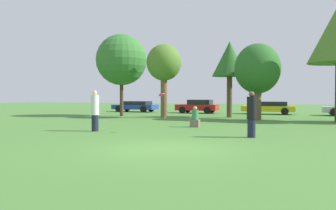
{
  "coord_description": "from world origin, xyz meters",
  "views": [
    {
      "loc": [
        3.7,
        -9.5,
        1.61
      ],
      "look_at": [
        -1.31,
        3.86,
        1.23
      ],
      "focal_mm": 35.82,
      "sensor_mm": 36.0,
      "label": 1
    }
  ],
  "objects_px": {
    "tree_2": "(230,60)",
    "tree_3": "(257,69)",
    "bystander_sitting": "(195,119)",
    "parked_car_blue": "(136,106)",
    "tree_0": "(121,60)",
    "parked_car_red": "(198,106)",
    "frisbee": "(162,95)",
    "parked_car_yellow": "(269,107)",
    "person_catcher": "(252,114)",
    "person_thrower": "(95,111)",
    "tree_1": "(164,64)"
  },
  "relations": [
    {
      "from": "tree_2",
      "to": "tree_3",
      "type": "height_order",
      "value": "tree_2"
    },
    {
      "from": "tree_2",
      "to": "tree_3",
      "type": "bearing_deg",
      "value": -41.58
    },
    {
      "from": "bystander_sitting",
      "to": "parked_car_blue",
      "type": "height_order",
      "value": "parked_car_blue"
    },
    {
      "from": "tree_0",
      "to": "parked_car_red",
      "type": "height_order",
      "value": "tree_0"
    },
    {
      "from": "frisbee",
      "to": "parked_car_yellow",
      "type": "distance_m",
      "value": 17.84
    },
    {
      "from": "tree_2",
      "to": "parked_car_blue",
      "type": "distance_m",
      "value": 12.53
    },
    {
      "from": "person_catcher",
      "to": "frisbee",
      "type": "height_order",
      "value": "person_catcher"
    },
    {
      "from": "bystander_sitting",
      "to": "tree_3",
      "type": "distance_m",
      "value": 7.68
    },
    {
      "from": "tree_0",
      "to": "parked_car_yellow",
      "type": "bearing_deg",
      "value": 32.68
    },
    {
      "from": "bystander_sitting",
      "to": "tree_3",
      "type": "xyz_separation_m",
      "value": [
        2.48,
        6.62,
        2.99
      ]
    },
    {
      "from": "person_thrower",
      "to": "bystander_sitting",
      "type": "relative_size",
      "value": 1.72
    },
    {
      "from": "person_catcher",
      "to": "bystander_sitting",
      "type": "relative_size",
      "value": 1.66
    },
    {
      "from": "tree_0",
      "to": "tree_3",
      "type": "bearing_deg",
      "value": -3.29
    },
    {
      "from": "tree_3",
      "to": "parked_car_blue",
      "type": "height_order",
      "value": "tree_3"
    },
    {
      "from": "bystander_sitting",
      "to": "tree_2",
      "type": "xyz_separation_m",
      "value": [
        0.24,
        8.61,
        3.92
      ]
    },
    {
      "from": "tree_3",
      "to": "parked_car_red",
      "type": "bearing_deg",
      "value": 130.41
    },
    {
      "from": "parked_car_red",
      "to": "bystander_sitting",
      "type": "bearing_deg",
      "value": 105.87
    },
    {
      "from": "person_catcher",
      "to": "bystander_sitting",
      "type": "distance_m",
      "value": 4.77
    },
    {
      "from": "person_catcher",
      "to": "tree_1",
      "type": "distance_m",
      "value": 12.67
    },
    {
      "from": "parked_car_blue",
      "to": "person_thrower",
      "type": "bearing_deg",
      "value": 111.46
    },
    {
      "from": "tree_0",
      "to": "parked_car_blue",
      "type": "distance_m",
      "value": 8.24
    },
    {
      "from": "person_catcher",
      "to": "parked_car_blue",
      "type": "xyz_separation_m",
      "value": [
        -13.61,
        17.62,
        -0.3
      ]
    },
    {
      "from": "frisbee",
      "to": "parked_car_red",
      "type": "xyz_separation_m",
      "value": [
        -3.08,
        17.05,
        -1.0
      ]
    },
    {
      "from": "parked_car_red",
      "to": "parked_car_blue",
      "type": "bearing_deg",
      "value": -1.63
    },
    {
      "from": "bystander_sitting",
      "to": "tree_2",
      "type": "height_order",
      "value": "tree_2"
    },
    {
      "from": "person_thrower",
      "to": "bystander_sitting",
      "type": "height_order",
      "value": "person_thrower"
    },
    {
      "from": "person_thrower",
      "to": "parked_car_blue",
      "type": "height_order",
      "value": "person_thrower"
    },
    {
      "from": "frisbee",
      "to": "tree_0",
      "type": "height_order",
      "value": "tree_0"
    },
    {
      "from": "parked_car_blue",
      "to": "parked_car_red",
      "type": "relative_size",
      "value": 1.16
    },
    {
      "from": "person_thrower",
      "to": "parked_car_blue",
      "type": "xyz_separation_m",
      "value": [
        -6.63,
        17.76,
        -0.34
      ]
    },
    {
      "from": "person_catcher",
      "to": "tree_0",
      "type": "xyz_separation_m",
      "value": [
        -11.48,
        10.69,
        3.62
      ]
    },
    {
      "from": "frisbee",
      "to": "tree_3",
      "type": "distance_m",
      "value": 10.43
    },
    {
      "from": "tree_3",
      "to": "parked_car_yellow",
      "type": "distance_m",
      "value": 8.18
    },
    {
      "from": "parked_car_red",
      "to": "parked_car_yellow",
      "type": "distance_m",
      "value": 6.48
    },
    {
      "from": "person_catcher",
      "to": "bystander_sitting",
      "type": "xyz_separation_m",
      "value": [
        -3.26,
        3.46,
        -0.46
      ]
    },
    {
      "from": "tree_1",
      "to": "parked_car_red",
      "type": "distance_m",
      "value": 8.25
    },
    {
      "from": "tree_0",
      "to": "tree_1",
      "type": "distance_m",
      "value": 4.16
    },
    {
      "from": "bystander_sitting",
      "to": "parked_car_red",
      "type": "xyz_separation_m",
      "value": [
        -3.68,
        13.86,
        0.23
      ]
    },
    {
      "from": "person_thrower",
      "to": "tree_3",
      "type": "xyz_separation_m",
      "value": [
        6.21,
        10.21,
        2.49
      ]
    },
    {
      "from": "frisbee",
      "to": "tree_1",
      "type": "height_order",
      "value": "tree_1"
    },
    {
      "from": "parked_car_red",
      "to": "parked_car_yellow",
      "type": "relative_size",
      "value": 0.85
    },
    {
      "from": "frisbee",
      "to": "parked_car_blue",
      "type": "relative_size",
      "value": 0.06
    },
    {
      "from": "person_catcher",
      "to": "tree_3",
      "type": "distance_m",
      "value": 10.42
    },
    {
      "from": "tree_3",
      "to": "frisbee",
      "type": "bearing_deg",
      "value": -107.42
    },
    {
      "from": "bystander_sitting",
      "to": "tree_2",
      "type": "relative_size",
      "value": 0.19
    },
    {
      "from": "bystander_sitting",
      "to": "tree_1",
      "type": "distance_m",
      "value": 8.38
    },
    {
      "from": "tree_3",
      "to": "bystander_sitting",
      "type": "bearing_deg",
      "value": -110.53
    },
    {
      "from": "person_catcher",
      "to": "parked_car_red",
      "type": "bearing_deg",
      "value": -69.29
    },
    {
      "from": "frisbee",
      "to": "parked_car_yellow",
      "type": "relative_size",
      "value": 0.06
    },
    {
      "from": "parked_car_yellow",
      "to": "person_thrower",
      "type": "bearing_deg",
      "value": 71.01
    }
  ]
}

